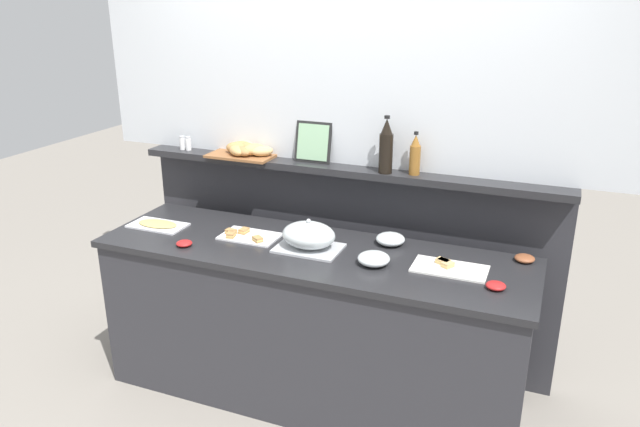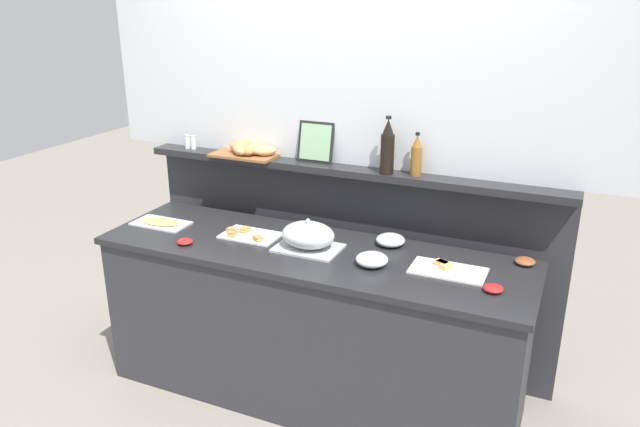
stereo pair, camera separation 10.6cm
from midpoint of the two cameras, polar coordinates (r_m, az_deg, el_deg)
ground_plane at (r=4.11m, az=3.53°, el=-11.87°), size 12.00×12.00×0.00m
buffet_counter at (r=3.40m, az=0.07°, el=-10.33°), size 2.31×0.69×0.90m
back_ledge_unit at (r=3.74m, az=3.30°, el=-4.00°), size 2.54×0.22×1.24m
upper_wall_panel at (r=3.45m, az=3.88°, el=15.79°), size 3.14×0.08×1.36m
sandwich_platter_rear at (r=3.03m, az=12.79°, el=-5.13°), size 0.36×0.20×0.04m
sandwich_platter_front at (r=3.38m, az=-5.82°, el=-1.99°), size 0.32×0.21×0.04m
cold_cuts_platter at (r=3.65m, az=-13.86°, el=-0.84°), size 0.33×0.18×0.02m
serving_cloche at (r=3.17m, az=-0.20°, el=-2.17°), size 0.34×0.24×0.17m
glass_bowl_large at (r=3.27m, az=7.54°, el=-2.52°), size 0.15×0.15×0.06m
glass_bowl_medium at (r=3.02m, az=5.88°, el=-4.35°), size 0.16×0.16×0.06m
condiment_bowl_cream at (r=2.88m, az=16.92°, el=-6.73°), size 0.09×0.09×0.03m
condiment_bowl_red at (r=3.33m, az=-11.63°, el=-2.59°), size 0.09×0.09×0.03m
condiment_bowl_teal at (r=3.20m, az=19.54°, el=-4.24°), size 0.10×0.10×0.03m
vinegar_bottle_amber at (r=3.32m, az=9.92°, el=5.27°), size 0.06×0.06×0.24m
wine_bottle_dark at (r=3.33m, az=7.24°, el=6.10°), size 0.08×0.08×0.32m
salt_shaker at (r=3.96m, az=-11.55°, el=6.59°), size 0.03×0.03×0.09m
pepper_shaker at (r=3.93m, az=-11.02°, el=6.54°), size 0.03×0.03×0.09m
bread_basket at (r=3.74m, az=-5.93°, el=6.04°), size 0.41×0.30×0.08m
framed_picture at (r=3.55m, az=0.46°, el=6.69°), size 0.22×0.06×0.23m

